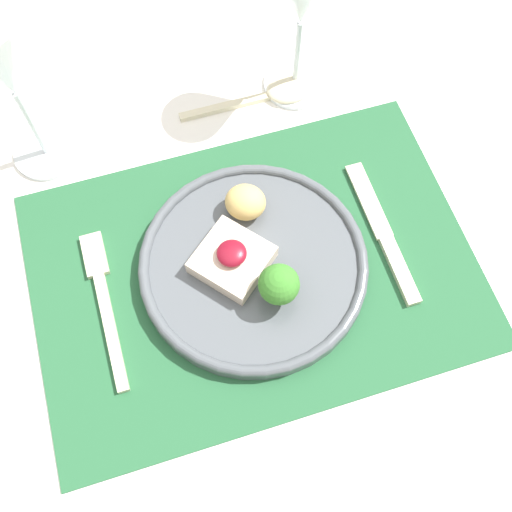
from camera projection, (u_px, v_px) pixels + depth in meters
The scene contains 8 objects.
ground_plane at pixel (255, 399), 1.32m from camera, with size 8.00×8.00×0.00m, color #4C4742.
dining_table at pixel (254, 292), 0.72m from camera, with size 1.54×1.26×0.72m.
placemat at pixel (253, 269), 0.66m from camera, with size 0.48×0.34×0.00m, color #235633.
dinner_plate at pixel (255, 258), 0.65m from camera, with size 0.25×0.25×0.07m.
fork at pixel (104, 297), 0.64m from camera, with size 0.02×0.18×0.01m.
knife at pixel (386, 240), 0.67m from camera, with size 0.02×0.18×0.01m.
spoon at pixel (278, 92), 0.76m from camera, with size 0.17×0.05×0.02m.
wine_glass_far at pixel (1, 67), 0.59m from camera, with size 0.08×0.08×0.21m.
Camera 1 is at (-0.07, -0.25, 1.33)m, focal length 42.00 mm.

